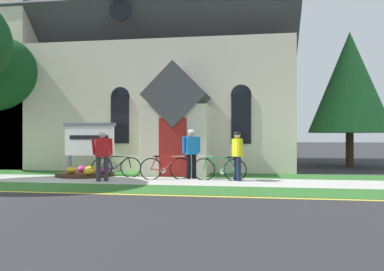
% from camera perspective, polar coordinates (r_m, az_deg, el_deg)
% --- Properties ---
extents(ground, '(140.00, 140.00, 0.00)m').
position_cam_1_polar(ground, '(16.10, -17.09, -5.24)').
color(ground, '#2B2B2D').
extents(sidewalk_slab, '(32.00, 2.09, 0.01)m').
position_cam_1_polar(sidewalk_slab, '(13.20, -14.84, -6.37)').
color(sidewalk_slab, '#B7B5AD').
rests_on(sidewalk_slab, ground).
extents(grass_verge, '(32.00, 1.69, 0.01)m').
position_cam_1_polar(grass_verge, '(11.51, -18.64, -7.33)').
color(grass_verge, '#2D6628').
rests_on(grass_verge, ground).
extents(church_lawn, '(24.00, 1.82, 0.01)m').
position_cam_1_polar(church_lawn, '(15.00, -11.84, -5.61)').
color(church_lawn, '#2D6628').
rests_on(church_lawn, ground).
extents(curb_paint_stripe, '(28.00, 0.16, 0.01)m').
position_cam_1_polar(curb_paint_stripe, '(10.64, -21.12, -7.93)').
color(curb_paint_stripe, yellow).
rests_on(curb_paint_stripe, ground).
extents(church_building, '(14.47, 11.61, 13.83)m').
position_cam_1_polar(church_building, '(20.60, -7.24, 9.80)').
color(church_building, beige).
rests_on(church_building, ground).
extents(church_sign, '(2.08, 0.25, 1.94)m').
position_cam_1_polar(church_sign, '(14.67, -15.11, -0.79)').
color(church_sign, slate).
rests_on(church_sign, ground).
extents(flower_bed, '(2.08, 2.08, 0.34)m').
position_cam_1_polar(flower_bed, '(14.39, -15.60, -5.48)').
color(flower_bed, '#382319').
rests_on(flower_bed, ground).
extents(bicycle_green, '(1.77, 0.13, 0.82)m').
position_cam_1_polar(bicycle_green, '(12.44, 4.14, -5.01)').
color(bicycle_green, black).
rests_on(bicycle_green, ground).
extents(bicycle_white, '(1.64, 0.65, 0.83)m').
position_cam_1_polar(bicycle_white, '(12.80, -3.97, -4.87)').
color(bicycle_white, black).
rests_on(bicycle_white, ground).
extents(bicycle_blue, '(1.67, 0.49, 0.83)m').
position_cam_1_polar(bicycle_blue, '(13.65, -11.27, -4.60)').
color(bicycle_blue, black).
rests_on(bicycle_blue, ground).
extents(cyclist_in_green_jersey, '(0.37, 0.69, 1.60)m').
position_cam_1_polar(cyclist_in_green_jersey, '(12.43, 6.78, -2.51)').
color(cyclist_in_green_jersey, '#191E38').
rests_on(cyclist_in_green_jersey, ground).
extents(cyclist_in_orange_jersey, '(0.56, 0.48, 1.67)m').
position_cam_1_polar(cyclist_in_orange_jersey, '(12.91, -0.08, -2.18)').
color(cyclist_in_orange_jersey, black).
rests_on(cyclist_in_orange_jersey, ground).
extents(cyclist_in_blue_jersey, '(0.63, 0.35, 1.61)m').
position_cam_1_polar(cyclist_in_blue_jersey, '(12.49, -13.26, -2.47)').
color(cyclist_in_blue_jersey, '#2D2D33').
rests_on(cyclist_in_blue_jersey, ground).
extents(roadside_conifer, '(3.81, 3.81, 6.39)m').
position_cam_1_polar(roadside_conifer, '(19.68, 22.51, 7.35)').
color(roadside_conifer, '#3D2D1E').
rests_on(roadside_conifer, ground).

